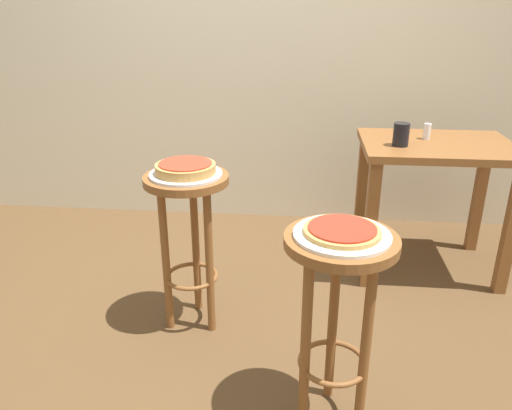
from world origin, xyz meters
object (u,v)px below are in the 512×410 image
stool_middle (188,218)px  cup_near_edge (401,135)px  serving_plate_foreground (342,235)px  pizza_foreground (342,230)px  stool_foreground (338,291)px  pizza_middle (185,168)px  serving_plate_middle (186,174)px  dining_table (435,169)px  condiment_shaker (427,131)px

stool_middle → cup_near_edge: 1.20m
serving_plate_foreground → pizza_foreground: bearing=0.0°
stool_middle → stool_foreground: bearing=-40.8°
pizza_middle → stool_middle: bearing=0.0°
pizza_foreground → pizza_middle: 0.84m
stool_middle → serving_plate_middle: size_ratio=2.36×
serving_plate_foreground → dining_table: serving_plate_foreground is taller
condiment_shaker → dining_table: bearing=-53.4°
stool_foreground → cup_near_edge: size_ratio=6.23×
serving_plate_foreground → cup_near_edge: (0.37, 1.14, 0.05)m
stool_middle → condiment_shaker: size_ratio=8.66×
stool_foreground → pizza_middle: bearing=139.2°
stool_middle → condiment_shaker: bearing=32.5°
condiment_shaker → serving_plate_foreground: bearing=-112.5°
serving_plate_middle → pizza_middle: (0.00, 0.00, 0.03)m
serving_plate_foreground → cup_near_edge: bearing=72.0°
condiment_shaker → stool_foreground: bearing=-112.5°
serving_plate_middle → cup_near_edge: 1.17m
serving_plate_foreground → condiment_shaker: 1.41m
cup_near_edge → pizza_foreground: bearing=-108.0°
stool_foreground → serving_plate_middle: serving_plate_middle is taller
serving_plate_middle → dining_table: serving_plate_middle is taller
serving_plate_foreground → condiment_shaker: (0.54, 1.30, 0.04)m
stool_middle → cup_near_edge: bearing=30.5°
stool_foreground → cup_near_edge: 1.23m
cup_near_edge → serving_plate_middle: bearing=-149.5°
stool_middle → pizza_middle: (0.00, 0.00, 0.24)m
stool_middle → pizza_middle: bearing=0.0°
stool_foreground → serving_plate_foreground: size_ratio=2.39×
stool_foreground → cup_near_edge: (0.37, 1.14, 0.26)m
stool_foreground → dining_table: size_ratio=0.93×
pizza_middle → cup_near_edge: cup_near_edge is taller
serving_plate_middle → pizza_middle: size_ratio=1.22×
serving_plate_middle → condiment_shaker: size_ratio=3.67×
serving_plate_foreground → stool_middle: serving_plate_foreground is taller
stool_middle → serving_plate_middle: (0.00, 0.00, 0.21)m
condiment_shaker → stool_middle: bearing=-147.5°
stool_foreground → cup_near_edge: cup_near_edge is taller
stool_middle → serving_plate_middle: bearing=0.0°
serving_plate_foreground → pizza_foreground: pizza_foreground is taller
serving_plate_foreground → serving_plate_middle: 0.84m
pizza_middle → serving_plate_middle: bearing=0.0°
serving_plate_middle → stool_foreground: bearing=-40.8°
pizza_foreground → cup_near_edge: cup_near_edge is taller
dining_table → condiment_shaker: 0.21m
stool_foreground → serving_plate_foreground: 0.21m
pizza_foreground → stool_middle: bearing=139.2°
serving_plate_foreground → pizza_middle: (-0.64, 0.55, 0.03)m
dining_table → stool_foreground: bearing=-115.5°
dining_table → pizza_foreground: bearing=-115.5°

